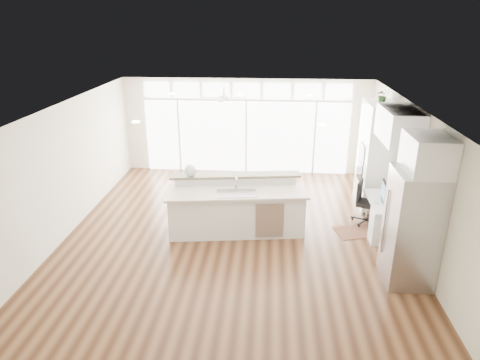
{
  "coord_description": "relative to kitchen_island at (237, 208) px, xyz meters",
  "views": [
    {
      "loc": [
        0.7,
        -7.94,
        4.34
      ],
      "look_at": [
        0.07,
        0.6,
        1.02
      ],
      "focal_mm": 32.0,
      "sensor_mm": 36.0,
      "label": 1
    }
  ],
  "objects": [
    {
      "name": "potted_plant",
      "position": [
        3.14,
        1.67,
        2.05
      ],
      "size": [
        0.32,
        0.34,
        0.25
      ],
      "primitive_type": "imported",
      "rotation": [
        0.0,
        0.0,
        0.09
      ],
      "color": "#315E28",
      "rests_on": "oven_cabinet"
    },
    {
      "name": "fridge_cabinet",
      "position": [
        3.14,
        -1.48,
        1.72
      ],
      "size": [
        0.64,
        0.9,
        0.6
      ],
      "primitive_type": "cube",
      "color": "white",
      "rests_on": "wall_right"
    },
    {
      "name": "fishbowl",
      "position": [
        -0.99,
        0.27,
        0.71
      ],
      "size": [
        0.3,
        0.3,
        0.26
      ],
      "primitive_type": "sphere",
      "rotation": [
        0.0,
        0.0,
        0.19
      ],
      "color": "silver",
      "rests_on": "kitchen_island"
    },
    {
      "name": "monitor",
      "position": [
        3.02,
        0.17,
        0.4
      ],
      "size": [
        0.13,
        0.52,
        0.43
      ],
      "primitive_type": "cube",
      "rotation": [
        0.0,
        0.0,
        -0.08
      ],
      "color": "black",
      "rests_on": "desk_nook"
    },
    {
      "name": "wall_right",
      "position": [
        3.47,
        -0.13,
        0.77
      ],
      "size": [
        0.04,
        8.0,
        2.7
      ],
      "primitive_type": "cube",
      "color": "beige",
      "rests_on": "floor"
    },
    {
      "name": "glass_wall",
      "position": [
        -0.03,
        3.81,
        0.47
      ],
      "size": [
        5.8,
        0.06,
        2.08
      ],
      "primitive_type": "cube",
      "color": "white",
      "rests_on": "wall_back"
    },
    {
      "name": "recessed_lights",
      "position": [
        -0.03,
        0.07,
        2.1
      ],
      "size": [
        3.4,
        3.0,
        0.02
      ],
      "primitive_type": "cube",
      "color": "silver",
      "rests_on": "ceiling"
    },
    {
      "name": "refrigerator",
      "position": [
        3.08,
        -1.48,
        0.42
      ],
      "size": [
        0.76,
        0.9,
        2.0
      ],
      "primitive_type": "cube",
      "color": "#AAAAAF",
      "rests_on": "floor"
    },
    {
      "name": "wall_front",
      "position": [
        -0.03,
        -4.13,
        0.77
      ],
      "size": [
        7.0,
        0.04,
        2.7
      ],
      "primitive_type": "cube",
      "color": "beige",
      "rests_on": "floor"
    },
    {
      "name": "desk_nook",
      "position": [
        3.1,
        0.17,
        -0.2
      ],
      "size": [
        0.72,
        1.3,
        0.76
      ],
      "primitive_type": "cube",
      "color": "white",
      "rests_on": "floor"
    },
    {
      "name": "transom_row",
      "position": [
        -0.03,
        3.81,
        1.8
      ],
      "size": [
        5.9,
        0.06,
        0.4
      ],
      "primitive_type": "cube",
      "color": "white",
      "rests_on": "wall_back"
    },
    {
      "name": "framed_photos",
      "position": [
        3.43,
        0.79,
        0.82
      ],
      "size": [
        0.06,
        0.22,
        0.8
      ],
      "primitive_type": "cube",
      "color": "black",
      "rests_on": "wall_right"
    },
    {
      "name": "upper_cabinets",
      "position": [
        3.14,
        0.17,
        1.77
      ],
      "size": [
        0.64,
        1.3,
        0.64
      ],
      "primitive_type": "cube",
      "color": "white",
      "rests_on": "wall_right"
    },
    {
      "name": "keyboard",
      "position": [
        2.85,
        0.17,
        0.19
      ],
      "size": [
        0.12,
        0.29,
        0.01
      ],
      "primitive_type": "cube",
      "rotation": [
        0.0,
        0.0,
        -0.06
      ],
      "color": "silver",
      "rests_on": "desk_nook"
    },
    {
      "name": "oven_cabinet",
      "position": [
        3.14,
        1.67,
        0.67
      ],
      "size": [
        0.64,
        1.2,
        2.5
      ],
      "primitive_type": "cube",
      "color": "white",
      "rests_on": "floor"
    },
    {
      "name": "floor",
      "position": [
        -0.03,
        -0.13,
        -0.59
      ],
      "size": [
        7.0,
        8.0,
        0.02
      ],
      "primitive_type": "cube",
      "color": "#3F2313",
      "rests_on": "ground"
    },
    {
      "name": "wall_left",
      "position": [
        -3.53,
        -0.13,
        0.77
      ],
      "size": [
        0.04,
        8.0,
        2.7
      ],
      "primitive_type": "cube",
      "color": "beige",
      "rests_on": "floor"
    },
    {
      "name": "wall_back",
      "position": [
        -0.03,
        3.87,
        0.77
      ],
      "size": [
        7.0,
        0.04,
        2.7
      ],
      "primitive_type": "cube",
      "color": "beige",
      "rests_on": "floor"
    },
    {
      "name": "ceiling",
      "position": [
        -0.03,
        -0.13,
        2.12
      ],
      "size": [
        7.0,
        8.0,
        0.02
      ],
      "primitive_type": "cube",
      "color": "white",
      "rests_on": "wall_back"
    },
    {
      "name": "desk_window",
      "position": [
        3.43,
        0.17,
        0.97
      ],
      "size": [
        0.04,
        0.85,
        0.85
      ],
      "primitive_type": "cube",
      "color": "white",
      "rests_on": "wall_right"
    },
    {
      "name": "rug",
      "position": [
        2.54,
        0.2,
        -0.57
      ],
      "size": [
        0.98,
        0.82,
        0.01
      ],
      "primitive_type": "cube",
      "rotation": [
        0.0,
        0.0,
        0.28
      ],
      "color": "#391B12",
      "rests_on": "floor"
    },
    {
      "name": "office_chair",
      "position": [
        2.84,
        0.66,
        -0.1
      ],
      "size": [
        0.63,
        0.61,
        0.95
      ],
      "primitive_type": "cube",
      "rotation": [
        0.0,
        0.0,
        -0.4
      ],
      "color": "black",
      "rests_on": "floor"
    },
    {
      "name": "ceiling_fan",
      "position": [
        -0.53,
        2.67,
        1.9
      ],
      "size": [
        1.16,
        1.16,
        0.32
      ],
      "primitive_type": "cube",
      "color": "white",
      "rests_on": "ceiling"
    },
    {
      "name": "kitchen_island",
      "position": [
        0.0,
        0.0,
        0.0
      ],
      "size": [
        3.02,
        1.46,
        1.15
      ],
      "primitive_type": "cube",
      "rotation": [
        0.0,
        0.0,
        0.13
      ],
      "color": "white",
      "rests_on": "floor"
    }
  ]
}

